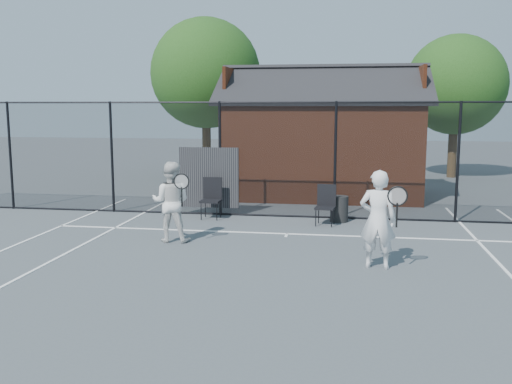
# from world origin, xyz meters

# --- Properties ---
(ground) EXTENTS (80.00, 80.00, 0.00)m
(ground) POSITION_xyz_m (0.00, 0.00, 0.00)
(ground) COLOR #4B5156
(ground) RESTS_ON ground
(court_lines) EXTENTS (11.02, 18.00, 0.01)m
(court_lines) POSITION_xyz_m (0.00, -1.32, 0.01)
(court_lines) COLOR white
(court_lines) RESTS_ON ground
(fence) EXTENTS (22.04, 3.00, 3.00)m
(fence) POSITION_xyz_m (-0.30, 5.00, 1.45)
(fence) COLOR black
(fence) RESTS_ON ground
(clubhouse) EXTENTS (6.50, 4.36, 4.19)m
(clubhouse) POSITION_xyz_m (0.50, 9.00, 1.61)
(clubhouse) COLOR brown
(clubhouse) RESTS_ON ground
(tree_left) EXTENTS (4.48, 4.48, 6.44)m
(tree_left) POSITION_xyz_m (-4.50, 13.50, 4.19)
(tree_left) COLOR #332614
(tree_left) RESTS_ON ground
(tree_right) EXTENTS (3.97, 3.97, 5.70)m
(tree_right) POSITION_xyz_m (5.50, 14.50, 3.71)
(tree_right) COLOR #332614
(tree_right) RESTS_ON ground
(player_front) EXTENTS (0.81, 0.62, 1.77)m
(player_front) POSITION_xyz_m (1.87, 0.54, 0.89)
(player_front) COLOR white
(player_front) RESTS_ON ground
(player_back) EXTENTS (0.94, 0.71, 1.71)m
(player_back) POSITION_xyz_m (-2.38, 1.92, 0.86)
(player_back) COLOR white
(player_back) RESTS_ON ground
(chair_left) EXTENTS (0.50, 0.52, 1.03)m
(chair_left) POSITION_xyz_m (-2.13, 4.46, 0.51)
(chair_left) COLOR black
(chair_left) RESTS_ON ground
(chair_right) EXTENTS (0.52, 0.53, 0.96)m
(chair_right) POSITION_xyz_m (0.80, 4.10, 0.48)
(chair_right) COLOR black
(chair_right) RESTS_ON ground
(waste_bin) EXTENTS (0.47, 0.47, 0.65)m
(waste_bin) POSITION_xyz_m (1.13, 4.60, 0.33)
(waste_bin) COLOR black
(waste_bin) RESTS_ON ground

